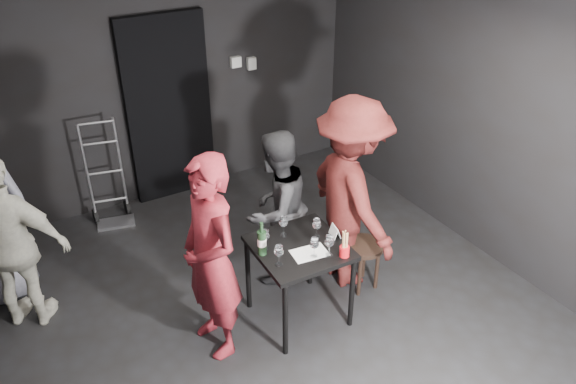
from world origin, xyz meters
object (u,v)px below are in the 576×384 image
tasting_table (299,255)px  bystander_cream (12,242)px  hand_truck (111,204)px  wine_bottle (262,242)px  stool (363,252)px  man_maroon (352,177)px  breadstick_cup (345,244)px  server_red (210,246)px  woman_black (276,209)px

tasting_table → bystander_cream: size_ratio=0.46×
hand_truck → tasting_table: (0.98, -2.31, 0.44)m
wine_bottle → stool: bearing=-0.7°
stool → wine_bottle: (-1.02, 0.01, 0.48)m
hand_truck → man_maroon: size_ratio=0.54×
hand_truck → wine_bottle: 2.44m
bystander_cream → wine_bottle: bearing=180.0°
tasting_table → man_maroon: man_maroon is taller
hand_truck → bystander_cream: bearing=-117.9°
stool → bystander_cream: (-2.71, 1.08, 0.44)m
tasting_table → breadstick_cup: breadstick_cup is taller
stool → bystander_cream: size_ratio=0.29×
server_red → breadstick_cup: bearing=64.6°
server_red → hand_truck: bearing=-179.3°
stool → man_maroon: (-0.03, 0.19, 0.71)m
tasting_table → wine_bottle: (-0.31, 0.06, 0.21)m
bystander_cream → server_red: bearing=172.1°
stool → wine_bottle: bearing=179.3°
stool → wine_bottle: 1.13m
server_red → woman_black: 1.04m
hand_truck → man_maroon: man_maroon is taller
woman_black → bystander_cream: (-2.12, 0.53, 0.09)m
stool → breadstick_cup: bearing=-144.3°
breadstick_cup → tasting_table: bearing=128.7°
breadstick_cup → bystander_cream: bearing=147.6°
server_red → man_maroon: bearing=91.5°
breadstick_cup → hand_truck: bearing=115.0°
woman_black → man_maroon: man_maroon is taller
woman_black → bystander_cream: 2.19m
server_red → wine_bottle: 0.45m
bystander_cream → breadstick_cup: bearing=179.8°
hand_truck → wine_bottle: hand_truck is taller
tasting_table → bystander_cream: bearing=150.6°
hand_truck → server_red: bearing=-71.1°
server_red → woman_black: bearing=116.2°
tasting_table → server_red: bearing=175.0°
woman_black → man_maroon: 0.75m
tasting_table → stool: (0.71, 0.05, -0.27)m
wine_bottle → breadstick_cup: size_ratio=1.20×
server_red → breadstick_cup: size_ratio=7.97×
bystander_cream → breadstick_cup: 2.65m
stool → wine_bottle: size_ratio=1.59×
woman_black → breadstick_cup: (0.12, -0.89, 0.12)m
man_maroon → tasting_table: bearing=113.9°
hand_truck → stool: hand_truck is taller
woman_black → man_maroon: bearing=123.9°
server_red → wine_bottle: bearing=84.0°
man_maroon → bystander_cream: man_maroon is taller
hand_truck → tasting_table: size_ratio=1.57×
man_maroon → bystander_cream: (-2.68, 0.89, -0.26)m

